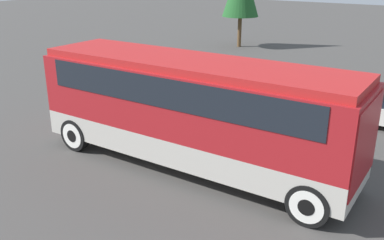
% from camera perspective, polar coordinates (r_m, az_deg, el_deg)
% --- Properties ---
extents(ground_plane, '(120.00, 120.00, 0.00)m').
position_cam_1_polar(ground_plane, '(13.09, 0.00, -6.04)').
color(ground_plane, '#423F3D').
extents(tour_bus, '(9.69, 2.60, 3.26)m').
position_cam_1_polar(tour_bus, '(12.30, 0.37, 2.06)').
color(tour_bus, '#B7B2A8').
rests_on(tour_bus, ground_plane).
extents(parked_car_near, '(4.52, 1.91, 1.32)m').
position_cam_1_polar(parked_car_near, '(19.60, 12.11, 4.56)').
color(parked_car_near, '#7A6B5B').
rests_on(parked_car_near, ground_plane).
extents(parked_car_far, '(4.33, 1.89, 1.33)m').
position_cam_1_polar(parked_car_far, '(17.03, 7.00, 2.55)').
color(parked_car_far, '#BCBCC1').
rests_on(parked_car_far, ground_plane).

